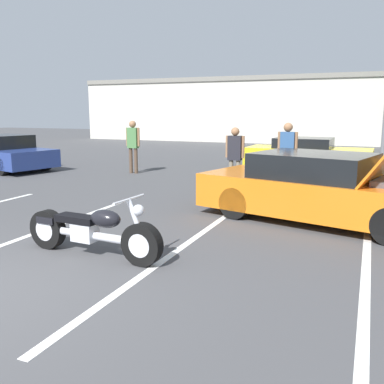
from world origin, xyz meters
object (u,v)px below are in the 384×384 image
object	(u,v)px
spectator_midground	(235,153)
motorcycle	(92,231)
show_car_hood_open	(322,189)
spectator_near_motorcycle	(287,150)
parked_car_left_row	(4,154)
spectator_by_show_car	(133,142)
parked_car_mid_row	(307,155)

from	to	relation	value
spectator_midground	motorcycle	bearing A→B (deg)	-93.33
show_car_hood_open	spectator_midground	distance (m)	3.63
show_car_hood_open	spectator_near_motorcycle	distance (m)	3.23
parked_car_left_row	spectator_by_show_car	size ratio (longest dim) A/B	2.43
parked_car_mid_row	spectator_midground	distance (m)	4.79
show_car_hood_open	spectator_midground	bearing A→B (deg)	148.91
motorcycle	show_car_hood_open	world-z (taller)	show_car_hood_open
spectator_by_show_car	spectator_midground	world-z (taller)	spectator_by_show_car
show_car_hood_open	parked_car_mid_row	world-z (taller)	show_car_hood_open
spectator_near_motorcycle	spectator_by_show_car	size ratio (longest dim) A/B	1.01
motorcycle	spectator_midground	xyz separation A→B (m)	(0.35, 5.95, 0.62)
spectator_near_motorcycle	show_car_hood_open	bearing A→B (deg)	-67.55
parked_car_mid_row	parked_car_left_row	bearing A→B (deg)	-157.49
spectator_by_show_car	spectator_midground	xyz separation A→B (m)	(4.15, -1.76, -0.07)
show_car_hood_open	spectator_by_show_car	size ratio (longest dim) A/B	2.77
spectator_by_show_car	parked_car_left_row	bearing A→B (deg)	-167.84
parked_car_mid_row	parked_car_left_row	world-z (taller)	parked_car_left_row
parked_car_left_row	spectator_near_motorcycle	distance (m)	10.28
parked_car_mid_row	spectator_by_show_car	bearing A→B (deg)	-150.60
show_car_hood_open	parked_car_mid_row	xyz separation A→B (m)	(-1.26, 7.17, -0.05)
motorcycle	parked_car_left_row	world-z (taller)	parked_car_left_row
motorcycle	show_car_hood_open	distance (m)	4.45
show_car_hood_open	spectator_near_motorcycle	xyz separation A→B (m)	(-1.22, 2.95, 0.45)
motorcycle	parked_car_mid_row	xyz separation A→B (m)	(1.62, 10.55, 0.21)
parked_car_mid_row	spectator_midground	size ratio (longest dim) A/B	2.57
parked_car_mid_row	spectator_midground	xyz separation A→B (m)	(-1.27, -4.60, 0.42)
spectator_by_show_car	show_car_hood_open	bearing A→B (deg)	-32.94
show_car_hood_open	spectator_by_show_car	bearing A→B (deg)	161.36
motorcycle	show_car_hood_open	xyz separation A→B (m)	(2.88, 3.38, 0.26)
spectator_near_motorcycle	spectator_by_show_car	bearing A→B (deg)	165.86
parked_car_left_row	spectator_by_show_car	world-z (taller)	spectator_by_show_car
show_car_hood_open	motorcycle	bearing A→B (deg)	-116.14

